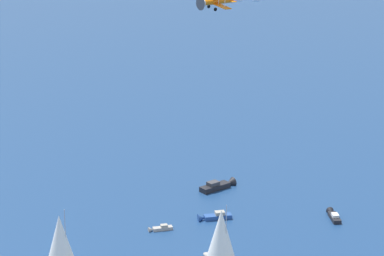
{
  "coord_description": "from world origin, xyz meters",
  "views": [
    {
      "loc": [
        -135.86,
        -8.26,
        72.24
      ],
      "look_at": [
        0.63,
        -0.76,
        29.57
      ],
      "focal_mm": 73.64,
      "sensor_mm": 36.0,
      "label": 1
    }
  ],
  "objects_px": {
    "motorboat_near_centre": "(333,216)",
    "sailboat_outer_ring_c": "(60,241)",
    "sailboat_outer_ring_f": "(221,236)",
    "motorboat_far_stbd": "(219,185)",
    "motorboat_outer_ring_d": "(159,228)",
    "motorboat_outer_ring_e": "(213,217)",
    "biplane_lead": "(215,1)"
  },
  "relations": [
    {
      "from": "motorboat_far_stbd",
      "to": "motorboat_outer_ring_e",
      "type": "distance_m",
      "value": 18.77
    },
    {
      "from": "motorboat_near_centre",
      "to": "biplane_lead",
      "type": "distance_m",
      "value": 69.07
    },
    {
      "from": "sailboat_outer_ring_f",
      "to": "biplane_lead",
      "type": "relative_size",
      "value": 1.9
    },
    {
      "from": "sailboat_outer_ring_c",
      "to": "motorboat_outer_ring_d",
      "type": "bearing_deg",
      "value": -43.69
    },
    {
      "from": "motorboat_far_stbd",
      "to": "motorboat_outer_ring_d",
      "type": "relative_size",
      "value": 1.67
    },
    {
      "from": "motorboat_near_centre",
      "to": "motorboat_outer_ring_d",
      "type": "bearing_deg",
      "value": 102.82
    },
    {
      "from": "motorboat_far_stbd",
      "to": "motorboat_outer_ring_d",
      "type": "bearing_deg",
      "value": 153.67
    },
    {
      "from": "motorboat_outer_ring_e",
      "to": "biplane_lead",
      "type": "distance_m",
      "value": 62.64
    },
    {
      "from": "sailboat_outer_ring_c",
      "to": "motorboat_outer_ring_d",
      "type": "distance_m",
      "value": 25.88
    },
    {
      "from": "sailboat_outer_ring_c",
      "to": "sailboat_outer_ring_f",
      "type": "relative_size",
      "value": 0.97
    },
    {
      "from": "motorboat_far_stbd",
      "to": "sailboat_outer_ring_f",
      "type": "relative_size",
      "value": 0.72
    },
    {
      "from": "biplane_lead",
      "to": "sailboat_outer_ring_c",
      "type": "bearing_deg",
      "value": 74.46
    },
    {
      "from": "sailboat_outer_ring_c",
      "to": "motorboat_outer_ring_e",
      "type": "bearing_deg",
      "value": -49.44
    },
    {
      "from": "motorboat_near_centre",
      "to": "motorboat_outer_ring_d",
      "type": "distance_m",
      "value": 39.59
    },
    {
      "from": "sailboat_outer_ring_c",
      "to": "motorboat_outer_ring_d",
      "type": "height_order",
      "value": "sailboat_outer_ring_c"
    },
    {
      "from": "sailboat_outer_ring_c",
      "to": "sailboat_outer_ring_f",
      "type": "height_order",
      "value": "sailboat_outer_ring_f"
    },
    {
      "from": "motorboat_outer_ring_d",
      "to": "motorboat_far_stbd",
      "type": "bearing_deg",
      "value": -26.33
    },
    {
      "from": "motorboat_far_stbd",
      "to": "biplane_lead",
      "type": "distance_m",
      "value": 74.16
    },
    {
      "from": "motorboat_outer_ring_d",
      "to": "biplane_lead",
      "type": "xyz_separation_m",
      "value": [
        -26.64,
        -12.41,
        53.31
      ]
    },
    {
      "from": "sailboat_outer_ring_c",
      "to": "motorboat_outer_ring_e",
      "type": "distance_m",
      "value": 38.57
    },
    {
      "from": "sailboat_outer_ring_c",
      "to": "biplane_lead",
      "type": "distance_m",
      "value": 57.2
    },
    {
      "from": "motorboat_far_stbd",
      "to": "sailboat_outer_ring_c",
      "type": "height_order",
      "value": "sailboat_outer_ring_c"
    },
    {
      "from": "motorboat_outer_ring_d",
      "to": "sailboat_outer_ring_f",
      "type": "relative_size",
      "value": 0.43
    },
    {
      "from": "sailboat_outer_ring_f",
      "to": "motorboat_outer_ring_d",
      "type": "bearing_deg",
      "value": 43.06
    },
    {
      "from": "motorboat_near_centre",
      "to": "sailboat_outer_ring_c",
      "type": "bearing_deg",
      "value": 115.79
    },
    {
      "from": "motorboat_outer_ring_d",
      "to": "biplane_lead",
      "type": "distance_m",
      "value": 60.87
    },
    {
      "from": "motorboat_near_centre",
      "to": "motorboat_far_stbd",
      "type": "distance_m",
      "value": 30.87
    },
    {
      "from": "sailboat_outer_ring_c",
      "to": "sailboat_outer_ring_f",
      "type": "xyz_separation_m",
      "value": [
        3.65,
        -31.22,
        0.15
      ]
    },
    {
      "from": "motorboat_outer_ring_d",
      "to": "motorboat_near_centre",
      "type": "bearing_deg",
      "value": -77.18
    },
    {
      "from": "motorboat_outer_ring_e",
      "to": "sailboat_outer_ring_f",
      "type": "bearing_deg",
      "value": -174.17
    },
    {
      "from": "motorboat_outer_ring_e",
      "to": "motorboat_outer_ring_d",
      "type": "bearing_deg",
      "value": 119.52
    },
    {
      "from": "motorboat_far_stbd",
      "to": "motorboat_near_centre",
      "type": "bearing_deg",
      "value": -122.3
    }
  ]
}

